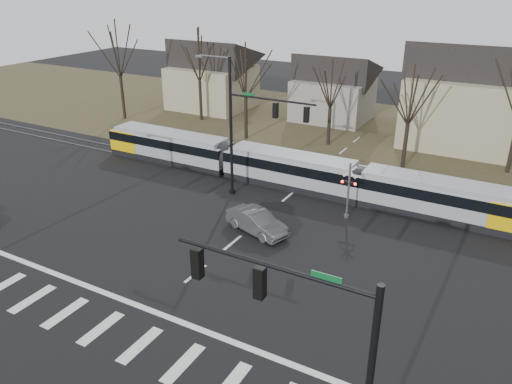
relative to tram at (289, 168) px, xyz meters
The scene contains 15 objects.
ground 16.09m from the tram, 86.75° to the right, with size 140.00×140.00×0.00m, color black.
grass_verge 16.09m from the tram, 86.75° to the left, with size 140.00×28.00×0.01m, color #38331E.
crosswalk 20.07m from the tram, 87.40° to the right, with size 27.00×2.60×0.01m.
stop_line 17.88m from the tram, 87.08° to the right, with size 28.00×0.35×0.01m, color silver.
lane_dashes 1.70m from the tram, ahead, with size 0.18×30.00×0.01m.
rail_pair 1.69m from the tram, 12.41° to the right, with size 90.00×1.52×0.06m.
tram is the anchor object (origin of this frame).
sedan 8.19m from the tram, 79.21° to the right, with size 4.75×2.86×1.48m, color #404446.
signal_pole_near_right 24.89m from the tram, 63.39° to the right, with size 6.72×0.44×8.00m.
signal_pole_far 5.71m from the tram, 113.18° to the right, with size 9.28×0.44×10.20m.
rail_crossing_signal 6.74m from the tram, 28.49° to the right, with size 1.08×0.36×4.00m.
tree_row 11.00m from the tram, 73.78° to the left, with size 59.20×7.20×10.00m.
house_a 26.41m from the tram, 136.69° to the left, with size 9.72×8.64×8.60m.
house_b 20.57m from the tram, 101.56° to the left, with size 8.64×7.56×7.65m.
house_c 20.04m from the tram, 59.76° to the left, with size 10.80×8.64×10.10m.
Camera 1 is at (14.41, -17.06, 15.41)m, focal length 35.00 mm.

